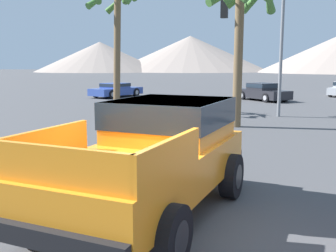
% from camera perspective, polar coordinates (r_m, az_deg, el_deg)
% --- Properties ---
extents(ground_plane, '(320.00, 320.00, 0.00)m').
position_cam_1_polar(ground_plane, '(6.54, -0.81, -13.96)').
color(ground_plane, '#424244').
extents(orange_pickup_truck, '(2.65, 5.18, 1.90)m').
position_cam_1_polar(orange_pickup_truck, '(6.83, -1.66, -3.41)').
color(orange_pickup_truck, orange).
rests_on(orange_pickup_truck, ground_plane).
extents(parked_car_dark, '(4.16, 4.08, 1.23)m').
position_cam_1_polar(parked_car_dark, '(28.80, 13.61, 4.87)').
color(parked_car_dark, '#232328').
rests_on(parked_car_dark, ground_plane).
extents(parked_car_blue, '(3.01, 4.73, 1.09)m').
position_cam_1_polar(parked_car_blue, '(31.26, -7.56, 5.24)').
color(parked_car_blue, '#334C9E').
rests_on(parked_car_blue, ground_plane).
extents(traffic_light_main, '(3.27, 0.38, 6.02)m').
position_cam_1_polar(traffic_light_main, '(20.11, 12.76, 13.33)').
color(traffic_light_main, slate).
rests_on(traffic_light_main, ground_plane).
extents(palm_tree_tall, '(2.87, 2.96, 5.93)m').
position_cam_1_polar(palm_tree_tall, '(16.35, 10.68, 15.71)').
color(palm_tree_tall, brown).
rests_on(palm_tree_tall, ground_plane).
extents(palm_tree_short, '(2.74, 2.66, 6.79)m').
position_cam_1_polar(palm_tree_short, '(21.47, -7.70, 15.71)').
color(palm_tree_short, brown).
rests_on(palm_tree_short, ground_plane).
extents(distant_mountain_range, '(130.76, 67.91, 13.02)m').
position_cam_1_polar(distant_mountain_range, '(136.11, 9.37, 10.36)').
color(distant_mountain_range, gray).
rests_on(distant_mountain_range, ground_plane).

